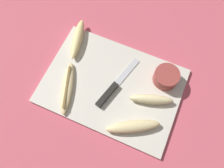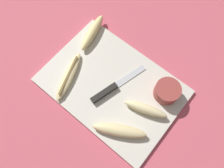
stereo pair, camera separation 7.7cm
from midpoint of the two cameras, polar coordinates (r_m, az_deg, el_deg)
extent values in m
plane|color=#C65160|center=(0.80, -2.77, -0.93)|extent=(4.00, 4.00, 0.00)
cube|color=beige|center=(0.79, -2.78, -0.78)|extent=(0.49, 0.34, 0.01)
cube|color=black|center=(0.76, -4.23, -3.16)|extent=(0.05, 0.11, 0.02)
cube|color=#B7BABF|center=(0.80, 1.18, 2.84)|extent=(0.05, 0.13, 0.00)
ellipsoid|color=beige|center=(0.75, 7.27, -4.66)|extent=(0.15, 0.08, 0.03)
ellipsoid|color=#EDD689|center=(0.87, -11.54, 11.22)|extent=(0.08, 0.18, 0.03)
ellipsoid|color=beige|center=(0.79, -14.38, -1.27)|extent=(0.10, 0.20, 0.02)
cube|color=brown|center=(0.78, -14.57, -0.98)|extent=(0.06, 0.15, 0.00)
ellipsoid|color=beige|center=(0.73, 2.41, -11.44)|extent=(0.18, 0.12, 0.03)
cylinder|color=#993D38|center=(0.78, 11.25, 1.45)|extent=(0.09, 0.09, 0.05)
camera|label=1|loc=(0.04, -92.89, -7.42)|focal=35.00mm
camera|label=2|loc=(0.04, 87.11, 7.42)|focal=35.00mm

